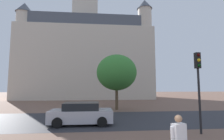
% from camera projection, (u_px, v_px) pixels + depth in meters
% --- Properties ---
extents(ground_plane, '(120.00, 120.00, 0.00)m').
position_uv_depth(ground_plane, '(109.00, 117.00, 13.98)').
color(ground_plane, brown).
extents(street_asphalt_strip, '(120.00, 6.99, 0.00)m').
position_uv_depth(street_asphalt_strip, '(110.00, 119.00, 12.85)').
color(street_asphalt_strip, '#2D2D33').
rests_on(street_asphalt_strip, ground_plane).
extents(landmark_building, '(27.33, 13.30, 35.95)m').
position_uv_depth(landmark_building, '(87.00, 55.00, 37.32)').
color(landmark_building, beige).
rests_on(landmark_building, ground_plane).
extents(car_silver, '(4.21, 1.98, 1.46)m').
position_uv_depth(car_silver, '(81.00, 114.00, 11.21)').
color(car_silver, '#B2B2BC').
rests_on(car_silver, ground_plane).
extents(traffic_light_pole, '(0.28, 0.34, 4.48)m').
position_uv_depth(traffic_light_pole, '(198.00, 76.00, 9.21)').
color(traffic_light_pole, black).
rests_on(traffic_light_pole, ground_plane).
extents(tree_curb_far, '(4.50, 4.50, 6.15)m').
position_uv_depth(tree_curb_far, '(117.00, 72.00, 18.52)').
color(tree_curb_far, brown).
rests_on(tree_curb_far, ground_plane).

